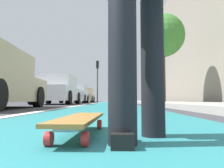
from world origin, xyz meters
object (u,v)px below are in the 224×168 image
at_px(pedestrian_distant, 154,89).
at_px(traffic_light, 97,74).
at_px(parked_car_mid, 57,91).
at_px(street_tree_mid, 163,36).
at_px(skateboard, 80,120).
at_px(parked_car_end, 85,96).
at_px(parked_car_far, 75,94).

bearing_deg(pedestrian_distant, traffic_light, 24.35).
distance_m(parked_car_mid, street_tree_mid, 6.43).
relative_size(skateboard, parked_car_mid, 0.19).
distance_m(skateboard, traffic_light, 22.07).
bearing_deg(parked_car_end, parked_car_far, -179.40).
bearing_deg(pedestrian_distant, parked_car_end, 30.01).
height_order(parked_car_mid, traffic_light, traffic_light).
height_order(parked_car_end, pedestrian_distant, pedestrian_distant).
relative_size(parked_car_mid, traffic_light, 0.99).
bearing_deg(traffic_light, pedestrian_distant, -155.65).
bearing_deg(parked_car_mid, traffic_light, -6.09).
bearing_deg(parked_car_end, parked_car_mid, -179.45).
relative_size(parked_car_mid, parked_car_end, 0.98).
relative_size(skateboard, parked_car_end, 0.19).
bearing_deg(skateboard, parked_car_mid, 15.40).
distance_m(parked_car_end, street_tree_mid, 13.39).
bearing_deg(skateboard, traffic_light, 4.19).
height_order(parked_car_mid, parked_car_end, parked_car_mid).
height_order(parked_car_far, pedestrian_distant, pedestrian_distant).
relative_size(parked_car_far, parked_car_end, 0.98).
height_order(parked_car_far, parked_car_end, parked_car_end).
bearing_deg(street_tree_mid, traffic_light, 21.35).
distance_m(parked_car_mid, parked_car_end, 11.84).
distance_m(skateboard, parked_car_far, 16.12).
relative_size(parked_car_far, street_tree_mid, 0.89).
bearing_deg(traffic_light, parked_car_mid, 173.91).
bearing_deg(parked_car_mid, street_tree_mid, -88.53).
bearing_deg(parked_car_far, parked_car_end, 0.60).
relative_size(parked_car_far, traffic_light, 0.99).
bearing_deg(parked_car_mid, skateboard, -164.60).
bearing_deg(pedestrian_distant, parked_car_mid, 111.17).
height_order(skateboard, parked_car_far, parked_car_far).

